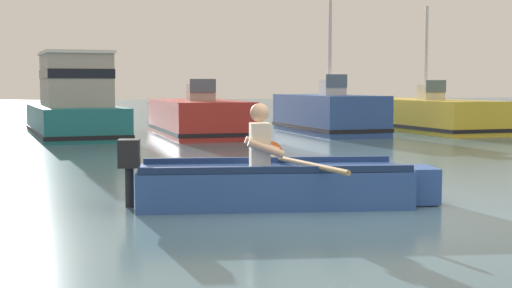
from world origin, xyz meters
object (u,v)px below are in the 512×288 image
(moored_boat_blue, at_px, (328,115))
(moored_boat_red, at_px, (198,119))
(mooring_buoy, at_px, (271,153))
(moored_boat_teal, at_px, (75,106))
(rowboat_with_person, at_px, (278,183))
(moored_boat_yellow, at_px, (422,116))

(moored_boat_blue, bearing_deg, moored_boat_red, 178.66)
(moored_boat_blue, bearing_deg, mooring_buoy, -116.89)
(moored_boat_teal, distance_m, moored_boat_red, 3.32)
(moored_boat_red, xyz_separation_m, moored_boat_blue, (3.74, -0.09, 0.07))
(rowboat_with_person, height_order, mooring_buoy, rowboat_with_person)
(moored_boat_teal, relative_size, moored_boat_blue, 1.30)
(moored_boat_red, distance_m, moored_boat_yellow, 6.93)
(rowboat_with_person, relative_size, mooring_buoy, 9.03)
(mooring_buoy, bearing_deg, rowboat_with_person, -104.45)
(rowboat_with_person, relative_size, moored_boat_red, 0.72)
(moored_boat_red, xyz_separation_m, moored_boat_yellow, (6.92, 0.34, -0.01))
(rowboat_with_person, bearing_deg, moored_boat_blue, 67.36)
(moored_boat_blue, bearing_deg, rowboat_with_person, -112.64)
(moored_boat_yellow, bearing_deg, moored_boat_red, -177.15)
(rowboat_with_person, height_order, moored_boat_red, moored_boat_red)
(moored_boat_yellow, bearing_deg, moored_boat_blue, -172.27)
(moored_boat_red, bearing_deg, rowboat_with_person, -95.47)
(moored_boat_teal, relative_size, mooring_buoy, 14.52)
(moored_boat_yellow, bearing_deg, mooring_buoy, -131.44)
(moored_boat_red, height_order, moored_boat_yellow, moored_boat_yellow)
(moored_boat_teal, bearing_deg, moored_boat_blue, -3.62)
(moored_boat_teal, bearing_deg, rowboat_with_person, -79.91)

